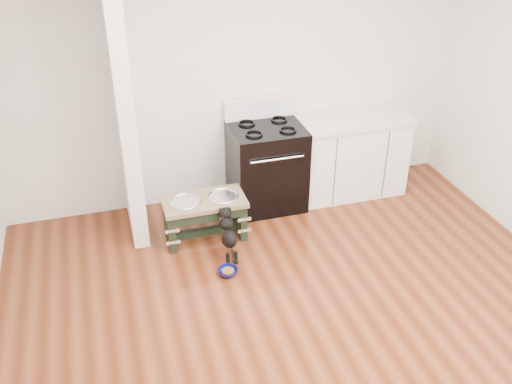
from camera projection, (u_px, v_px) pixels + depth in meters
name	position (u px, v px, depth m)	size (l,w,h in m)	color
ground	(317.00, 344.00, 4.52)	(5.00, 5.00, 0.00)	#4D200D
room_shell	(331.00, 163.00, 3.70)	(5.00, 5.00, 5.00)	silver
partition_wall	(123.00, 105.00, 5.29)	(0.15, 0.80, 2.70)	silver
oven_range	(266.00, 165.00, 6.13)	(0.76, 0.69, 1.14)	black
cabinet_run	(349.00, 155.00, 6.40)	(1.24, 0.64, 0.91)	white
dog_feeder	(205.00, 211.00, 5.64)	(0.81, 0.43, 0.46)	black
puppy	(228.00, 233.00, 5.39)	(0.14, 0.42, 0.50)	black
floor_bowl	(228.00, 272.00, 5.26)	(0.23, 0.23, 0.06)	#0C0D5A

